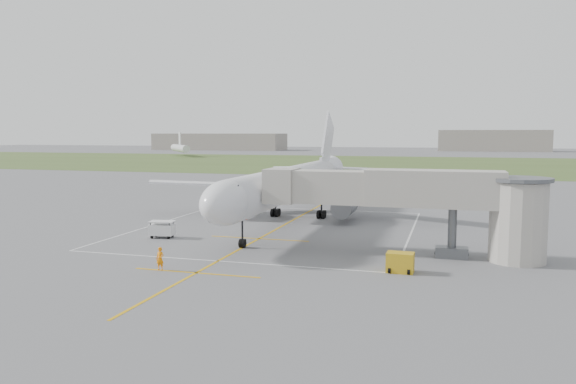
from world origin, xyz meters
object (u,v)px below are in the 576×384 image
(gpu_unit, at_px, (400,263))
(baggage_cart, at_px, (162,229))
(airliner, at_px, (290,184))
(jet_bridge, at_px, (424,200))
(ramp_worker_nose, at_px, (160,259))
(ramp_worker_wing, at_px, (245,212))

(gpu_unit, bearing_deg, baggage_cart, 164.27)
(airliner, bearing_deg, jet_bridge, -42.19)
(gpu_unit, distance_m, baggage_cart, 24.79)
(airliner, relative_size, jet_bridge, 2.00)
(gpu_unit, xyz_separation_m, ramp_worker_nose, (-17.30, -4.39, 0.14))
(ramp_worker_nose, xyz_separation_m, ramp_worker_wing, (-2.66, 25.07, -0.01))
(airliner, xyz_separation_m, ramp_worker_wing, (-5.60, 0.33, -3.53))
(airliner, height_order, gpu_unit, airliner)
(gpu_unit, xyz_separation_m, ramp_worker_wing, (-19.96, 20.68, 0.14))
(baggage_cart, xyz_separation_m, ramp_worker_nose, (6.35, -11.81, 0.03))
(ramp_worker_nose, bearing_deg, jet_bridge, 34.02)
(jet_bridge, distance_m, ramp_worker_nose, 21.76)
(airliner, xyz_separation_m, ramp_worker_nose, (-2.94, -24.74, -3.52))
(baggage_cart, height_order, ramp_worker_wing, ramp_worker_wing)
(ramp_worker_nose, bearing_deg, baggage_cart, 122.94)
(airliner, relative_size, baggage_cart, 18.30)
(airliner, distance_m, baggage_cart, 16.32)
(airliner, xyz_separation_m, jet_bridge, (15.72, -14.25, 0.35))
(baggage_cart, bearing_deg, jet_bridge, -11.12)
(airliner, height_order, ramp_worker_wing, airliner)
(jet_bridge, bearing_deg, ramp_worker_wing, 145.63)
(gpu_unit, xyz_separation_m, baggage_cart, (-23.65, 7.42, 0.12))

